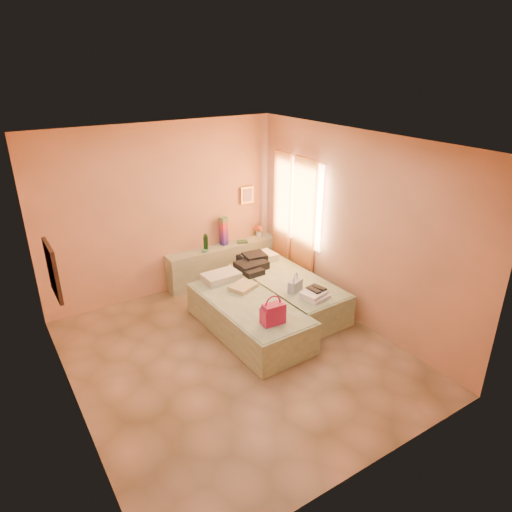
% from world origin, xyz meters
% --- Properties ---
extents(ground, '(4.50, 4.50, 0.00)m').
position_xyz_m(ground, '(0.00, 0.00, 0.00)').
color(ground, tan).
rests_on(ground, ground).
extents(room_walls, '(4.02, 4.51, 2.81)m').
position_xyz_m(room_walls, '(0.21, 0.57, 1.79)').
color(room_walls, '#E59D7A').
rests_on(room_walls, ground).
extents(headboard_ledge, '(2.05, 0.30, 0.65)m').
position_xyz_m(headboard_ledge, '(0.98, 2.10, 0.33)').
color(headboard_ledge, '#A8AF8F').
rests_on(headboard_ledge, ground).
extents(bed_left, '(0.96, 2.03, 0.50)m').
position_xyz_m(bed_left, '(0.45, 0.40, 0.25)').
color(bed_left, '#ADC6A0').
rests_on(bed_left, ground).
extents(bed_right, '(0.96, 2.03, 0.50)m').
position_xyz_m(bed_right, '(1.35, 0.69, 0.25)').
color(bed_right, '#ADC6A0').
rests_on(bed_right, ground).
extents(water_bottle, '(0.10, 0.10, 0.28)m').
position_xyz_m(water_bottle, '(0.65, 2.10, 0.79)').
color(water_bottle, '#153B1C').
rests_on(water_bottle, headboard_ledge).
extents(rainbow_box, '(0.13, 0.13, 0.50)m').
position_xyz_m(rainbow_box, '(1.03, 2.15, 0.90)').
color(rainbow_box, '#B4164A').
rests_on(rainbow_box, headboard_ledge).
extents(small_dish, '(0.13, 0.13, 0.03)m').
position_xyz_m(small_dish, '(0.59, 2.04, 0.66)').
color(small_dish, '#4C8B68').
rests_on(small_dish, headboard_ledge).
extents(green_book, '(0.21, 0.18, 0.03)m').
position_xyz_m(green_book, '(1.34, 2.05, 0.67)').
color(green_book, '#284B2F').
rests_on(green_book, headboard_ledge).
extents(flower_vase, '(0.23, 0.23, 0.24)m').
position_xyz_m(flower_vase, '(1.76, 2.17, 0.77)').
color(flower_vase, white).
rests_on(flower_vase, headboard_ledge).
extents(magenta_handbag, '(0.31, 0.19, 0.29)m').
position_xyz_m(magenta_handbag, '(0.42, -0.25, 0.64)').
color(magenta_handbag, '#B4164A').
rests_on(magenta_handbag, bed_left).
extents(khaki_garment, '(0.46, 0.42, 0.06)m').
position_xyz_m(khaki_garment, '(0.59, 0.78, 0.53)').
color(khaki_garment, tan).
rests_on(khaki_garment, bed_left).
extents(clothes_pile, '(0.54, 0.54, 0.16)m').
position_xyz_m(clothes_pile, '(1.11, 1.30, 0.58)').
color(clothes_pile, black).
rests_on(clothes_pile, bed_right).
extents(blue_handbag, '(0.28, 0.19, 0.17)m').
position_xyz_m(blue_handbag, '(1.20, 0.31, 0.58)').
color(blue_handbag, '#3A598D').
rests_on(blue_handbag, bed_right).
extents(towel_stack, '(0.40, 0.36, 0.10)m').
position_xyz_m(towel_stack, '(1.31, -0.03, 0.55)').
color(towel_stack, white).
rests_on(towel_stack, bed_right).
extents(sandal_pair, '(0.20, 0.25, 0.02)m').
position_xyz_m(sandal_pair, '(1.37, 0.02, 0.61)').
color(sandal_pair, black).
rests_on(sandal_pair, towel_stack).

